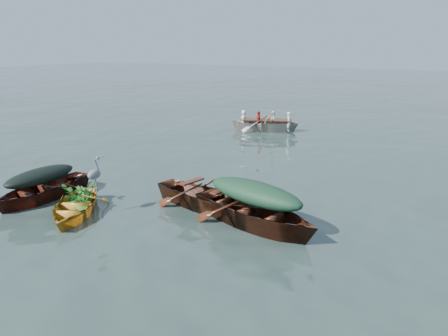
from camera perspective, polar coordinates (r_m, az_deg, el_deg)
The scene contains 13 objects.
ground at distance 11.02m, azimuth -5.58°, elevation -5.96°, with size 140.00×140.00×0.00m, color #2F423D.
yellow_dinghy at distance 11.51m, azimuth -18.91°, elevation -5.81°, with size 1.36×3.14×0.84m, color gold.
dark_covered_boat at distance 12.94m, azimuth -22.56°, elevation -3.79°, with size 1.44×3.89×0.98m, color #501A12.
green_tarp_boat at distance 10.26m, azimuth 3.92°, elevation -7.62°, with size 1.48×4.74×1.13m, color #42240F.
open_wooden_boat at distance 11.26m, azimuth -2.23°, elevation -5.40°, with size 1.38×4.45×1.04m, color #4F2413.
rowed_boat at distance 21.38m, azimuth 5.47°, elevation 4.80°, with size 1.34×4.47×1.08m, color beige.
dark_tarp_cover at distance 12.74m, azimuth -22.89°, elevation -0.85°, with size 0.79×2.14×0.40m, color black.
green_tarp_cover at distance 9.96m, azimuth 4.01°, elevation -3.27°, with size 0.81×2.61×0.52m, color #163721.
thwart_benches at distance 11.08m, azimuth -2.26°, elevation -2.79°, with size 0.83×2.22×0.04m, color #451C10, non-canonical shape.
heron at distance 11.12m, azimuth -16.54°, elevation -1.54°, with size 0.28×0.40×0.92m, color gray, non-canonical shape.
dinghy_weeds at distance 11.77m, azimuth -18.32°, elevation -1.56°, with size 0.70×0.90×0.60m, color #265F19.
rowers at distance 21.22m, azimuth 5.53°, elevation 7.23°, with size 1.21×3.13×0.76m, color white.
oars at distance 21.28m, azimuth 5.51°, elevation 6.30°, with size 2.60×0.60×0.06m, color olive, non-canonical shape.
Camera 1 is at (5.90, -8.36, 4.09)m, focal length 35.00 mm.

